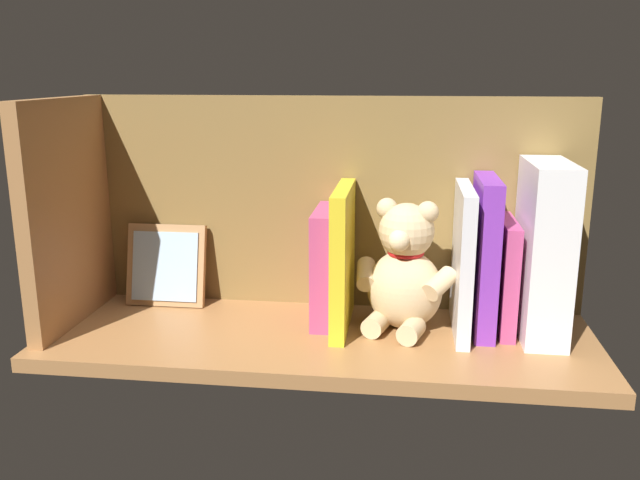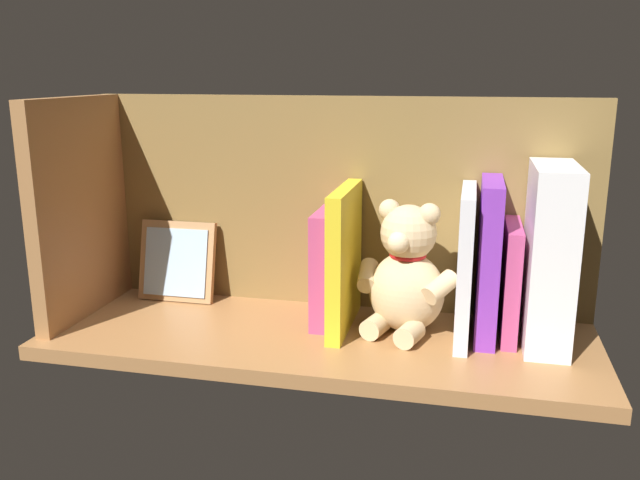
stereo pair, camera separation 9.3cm
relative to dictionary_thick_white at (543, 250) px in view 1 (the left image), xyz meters
The scene contains 11 objects.
ground_plane 36.56cm from the dictionary_thick_white, ahead, with size 84.20×31.32×2.20cm, color #9E6B3D.
shelf_back_panel 35.02cm from the dictionary_thick_white, 15.99° to the right, with size 84.20×1.50×35.49cm, color olive.
shelf_side_divider 73.72cm from the dictionary_thick_white, ahead, with size 2.40×25.32×35.49cm, color #9E6B3D.
dictionary_thick_white is the anchor object (origin of this frame).
book_0 7.00cm from the dictionary_thick_white, 15.99° to the right, with size 2.26×13.93×17.35cm, color #B23F72.
book_1 8.68cm from the dictionary_thick_white, ahead, with size 3.08×15.00×23.91cm, color purple.
book_2 12.04cm from the dictionary_thick_white, ahead, with size 2.05×17.42×22.67cm, color silver.
teddy_bear 21.03cm from the dictionary_thick_white, ahead, with size 15.94×15.35×20.51cm.
book_3 30.30cm from the dictionary_thick_white, ahead, with size 2.33×18.14×22.25cm, color yellow.
book_4 33.97cm from the dictionary_thick_white, ahead, with size 3.02×13.72×18.32cm, color #B23F72.
picture_frame_leaning 62.05cm from the dictionary_thick_white, ahead, with size 13.68×4.70×13.98cm.
Camera 1 is at (-12.56, 96.18, 39.39)cm, focal length 37.37 mm.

